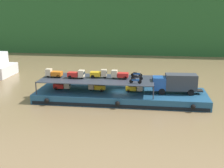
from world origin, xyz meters
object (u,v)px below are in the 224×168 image
at_px(mini_truck_upper_bow, 120,75).
at_px(motorcycle_upper_stbd, 136,74).
at_px(covered_lorry, 176,83).
at_px(motorcycle_upper_centre, 137,77).
at_px(mini_truck_upper_mid, 76,74).
at_px(mini_truck_lower_stern, 62,85).
at_px(mini_truck_upper_fore, 99,74).
at_px(mini_truck_lower_aft, 97,87).
at_px(mini_truck_lower_mid, 135,88).
at_px(cargo_barge, 120,96).
at_px(motorcycle_upper_port, 135,81).
at_px(mini_truck_upper_stern, 54,73).

bearing_deg(mini_truck_upper_bow, motorcycle_upper_stbd, 31.83).
bearing_deg(covered_lorry, motorcycle_upper_centre, -178.35).
relative_size(mini_truck_upper_mid, motorcycle_upper_centre, 1.47).
height_order(mini_truck_lower_stern, mini_truck_upper_fore, mini_truck_upper_fore).
bearing_deg(mini_truck_lower_aft, mini_truck_upper_fore, 70.10).
bearing_deg(covered_lorry, mini_truck_lower_mid, -179.90).
distance_m(cargo_barge, motorcycle_upper_centre, 4.11).
distance_m(mini_truck_lower_mid, motorcycle_upper_stbd, 2.64).
distance_m(mini_truck_lower_aft, mini_truck_upper_mid, 3.84).
height_order(mini_truck_upper_mid, mini_truck_upper_fore, same).
distance_m(mini_truck_lower_aft, motorcycle_upper_port, 6.96).
bearing_deg(motorcycle_upper_centre, mini_truck_lower_mid, 150.64).
distance_m(mini_truck_lower_stern, mini_truck_upper_bow, 9.66).
relative_size(cargo_barge, mini_truck_upper_stern, 9.86).
distance_m(cargo_barge, covered_lorry, 9.07).
distance_m(covered_lorry, motorcycle_upper_port, 6.72).
bearing_deg(motorcycle_upper_stbd, motorcycle_upper_port, -89.27).
distance_m(mini_truck_upper_bow, motorcycle_upper_port, 3.79).
bearing_deg(mini_truck_lower_aft, mini_truck_upper_stern, 178.80).
distance_m(mini_truck_upper_stern, motorcycle_upper_port, 13.81).
xyz_separation_m(cargo_barge, mini_truck_lower_mid, (2.30, 0.19, 1.44)).
bearing_deg(mini_truck_lower_stern, motorcycle_upper_centre, 0.67).
relative_size(cargo_barge, mini_truck_lower_mid, 9.83).
height_order(mini_truck_upper_bow, motorcycle_upper_stbd, mini_truck_upper_bow).
bearing_deg(mini_truck_upper_bow, motorcycle_upper_port, -44.55).
bearing_deg(motorcycle_upper_port, mini_truck_lower_stern, 170.62).
xyz_separation_m(cargo_barge, motorcycle_upper_centre, (2.59, 0.02, 3.18)).
xyz_separation_m(mini_truck_lower_mid, motorcycle_upper_centre, (0.30, -0.17, 1.74)).
xyz_separation_m(mini_truck_upper_mid, motorcycle_upper_port, (9.67, -2.00, -0.26)).
xyz_separation_m(mini_truck_lower_stern, motorcycle_upper_centre, (12.24, 0.14, 1.74)).
distance_m(covered_lorry, mini_truck_lower_aft, 12.71).
height_order(covered_lorry, mini_truck_lower_aft, covered_lorry).
bearing_deg(mini_truck_upper_bow, cargo_barge, -66.93).
xyz_separation_m(covered_lorry, motorcycle_upper_centre, (-6.14, -0.18, 0.74)).
height_order(cargo_barge, mini_truck_lower_stern, mini_truck_lower_stern).
height_order(mini_truck_upper_fore, mini_truck_upper_bow, same).
relative_size(mini_truck_lower_stern, mini_truck_lower_aft, 1.00).
distance_m(mini_truck_upper_mid, mini_truck_upper_bow, 7.01).
distance_m(mini_truck_upper_fore, motorcycle_upper_centre, 6.29).
relative_size(mini_truck_lower_stern, mini_truck_upper_bow, 1.00).
relative_size(mini_truck_lower_stern, mini_truck_upper_stern, 0.99).
height_order(motorcycle_upper_centre, motorcycle_upper_stbd, same).
xyz_separation_m(mini_truck_lower_aft, motorcycle_upper_stbd, (6.35, 2.19, 1.74)).
relative_size(mini_truck_lower_aft, motorcycle_upper_stbd, 1.44).
bearing_deg(motorcycle_upper_port, mini_truck_upper_stern, 170.60).
bearing_deg(mini_truck_lower_mid, motorcycle_upper_centre, -29.36).
relative_size(mini_truck_upper_stern, motorcycle_upper_centre, 1.46).
height_order(mini_truck_upper_mid, motorcycle_upper_centre, mini_truck_upper_mid).
distance_m(mini_truck_lower_aft, mini_truck_upper_bow, 4.24).
bearing_deg(motorcycle_upper_centre, covered_lorry, 1.65).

